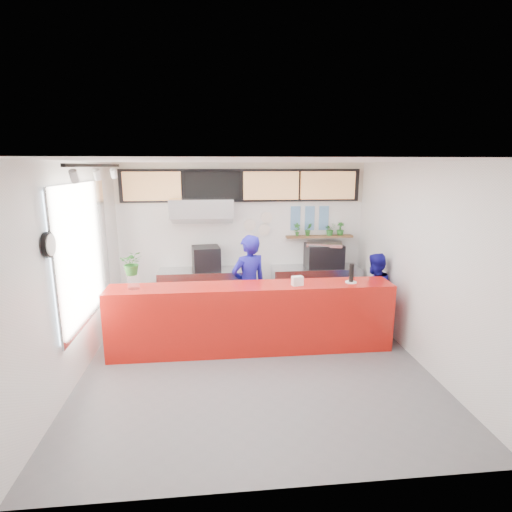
% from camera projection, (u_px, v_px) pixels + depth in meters
% --- Properties ---
extents(floor, '(5.00, 5.00, 0.00)m').
position_uv_depth(floor, '(254.00, 361.00, 6.14)').
color(floor, slate).
rests_on(floor, ground).
extents(ceiling, '(5.00, 5.00, 0.00)m').
position_uv_depth(ceiling, '(254.00, 161.00, 5.47)').
color(ceiling, silver).
extents(wall_back, '(5.00, 0.00, 5.00)m').
position_uv_depth(wall_back, '(242.00, 237.00, 8.23)').
color(wall_back, white).
rests_on(wall_back, ground).
extents(wall_left, '(0.00, 5.00, 5.00)m').
position_uv_depth(wall_left, '(76.00, 271.00, 5.56)').
color(wall_left, white).
rests_on(wall_left, ground).
extents(wall_right, '(0.00, 5.00, 5.00)m').
position_uv_depth(wall_right, '(418.00, 263.00, 6.05)').
color(wall_right, white).
rests_on(wall_right, ground).
extents(service_counter, '(4.50, 0.60, 1.10)m').
position_uv_depth(service_counter, '(252.00, 318.00, 6.40)').
color(service_counter, red).
rests_on(service_counter, ground).
extents(cream_band, '(5.00, 0.02, 0.80)m').
position_uv_depth(cream_band, '(242.00, 183.00, 7.98)').
color(cream_band, beige).
rests_on(cream_band, wall_back).
extents(prep_bench, '(1.80, 0.60, 0.90)m').
position_uv_depth(prep_bench, '(204.00, 291.00, 8.09)').
color(prep_bench, '#B2B5BA').
rests_on(prep_bench, ground).
extents(panini_oven, '(0.59, 0.59, 0.47)m').
position_uv_depth(panini_oven, '(206.00, 258.00, 7.95)').
color(panini_oven, black).
rests_on(panini_oven, prep_bench).
extents(extraction_hood, '(1.20, 0.70, 0.35)m').
position_uv_depth(extraction_hood, '(202.00, 208.00, 7.67)').
color(extraction_hood, '#B2B5BA').
rests_on(extraction_hood, ceiling).
extents(hood_lip, '(1.20, 0.69, 0.31)m').
position_uv_depth(hood_lip, '(202.00, 218.00, 7.71)').
color(hood_lip, '#B2B5BA').
rests_on(hood_lip, ceiling).
extents(right_bench, '(1.80, 0.60, 0.90)m').
position_uv_depth(right_bench, '(315.00, 288.00, 8.32)').
color(right_bench, '#B2B5BA').
rests_on(right_bench, ground).
extents(espresso_machine, '(0.74, 0.53, 0.47)m').
position_uv_depth(espresso_machine, '(324.00, 256.00, 8.18)').
color(espresso_machine, black).
rests_on(espresso_machine, right_bench).
extents(espresso_tray, '(0.81, 0.66, 0.06)m').
position_uv_depth(espresso_tray, '(324.00, 244.00, 8.13)').
color(espresso_tray, silver).
rests_on(espresso_tray, espresso_machine).
extents(herb_shelf, '(1.40, 0.18, 0.04)m').
position_uv_depth(herb_shelf, '(319.00, 236.00, 8.29)').
color(herb_shelf, brown).
rests_on(herb_shelf, wall_back).
extents(menu_board_far_left, '(1.10, 0.10, 0.55)m').
position_uv_depth(menu_board_far_left, '(152.00, 186.00, 7.71)').
color(menu_board_far_left, tan).
rests_on(menu_board_far_left, wall_back).
extents(menu_board_mid_left, '(1.10, 0.10, 0.55)m').
position_uv_depth(menu_board_mid_left, '(212.00, 186.00, 7.83)').
color(menu_board_mid_left, black).
rests_on(menu_board_mid_left, wall_back).
extents(menu_board_mid_right, '(1.10, 0.10, 0.55)m').
position_uv_depth(menu_board_mid_right, '(271.00, 186.00, 7.94)').
color(menu_board_mid_right, tan).
rests_on(menu_board_mid_right, wall_back).
extents(menu_board_far_right, '(1.10, 0.10, 0.55)m').
position_uv_depth(menu_board_far_right, '(328.00, 185.00, 8.05)').
color(menu_board_far_right, tan).
rests_on(menu_board_far_right, wall_back).
extents(soffit, '(4.80, 0.04, 0.65)m').
position_uv_depth(soffit, '(242.00, 186.00, 7.96)').
color(soffit, black).
rests_on(soffit, wall_back).
extents(window_pane, '(0.04, 2.20, 1.90)m').
position_uv_depth(window_pane, '(83.00, 253.00, 5.81)').
color(window_pane, silver).
rests_on(window_pane, wall_left).
extents(window_frame, '(0.03, 2.30, 2.00)m').
position_uv_depth(window_frame, '(85.00, 253.00, 5.81)').
color(window_frame, '#B2B5BA').
rests_on(window_frame, wall_left).
extents(wall_clock_rim, '(0.05, 0.30, 0.30)m').
position_uv_depth(wall_clock_rim, '(48.00, 245.00, 4.57)').
color(wall_clock_rim, black).
rests_on(wall_clock_rim, wall_left).
extents(wall_clock_face, '(0.02, 0.26, 0.26)m').
position_uv_depth(wall_clock_face, '(51.00, 245.00, 4.57)').
color(wall_clock_face, white).
rests_on(wall_clock_face, wall_left).
extents(track_rail, '(0.05, 2.40, 0.04)m').
position_uv_depth(track_rail, '(96.00, 165.00, 5.28)').
color(track_rail, black).
rests_on(track_rail, ceiling).
extents(dec_plate_a, '(0.24, 0.03, 0.24)m').
position_uv_depth(dec_plate_a, '(250.00, 225.00, 8.16)').
color(dec_plate_a, silver).
rests_on(dec_plate_a, wall_back).
extents(dec_plate_b, '(0.24, 0.03, 0.24)m').
position_uv_depth(dec_plate_b, '(264.00, 230.00, 8.21)').
color(dec_plate_b, silver).
rests_on(dec_plate_b, wall_back).
extents(dec_plate_c, '(0.24, 0.03, 0.24)m').
position_uv_depth(dec_plate_c, '(250.00, 240.00, 8.23)').
color(dec_plate_c, silver).
rests_on(dec_plate_c, wall_back).
extents(dec_plate_d, '(0.24, 0.03, 0.24)m').
position_uv_depth(dec_plate_d, '(267.00, 218.00, 8.16)').
color(dec_plate_d, silver).
rests_on(dec_plate_d, wall_back).
extents(photo_frame_a, '(0.20, 0.02, 0.25)m').
position_uv_depth(photo_frame_a, '(296.00, 212.00, 8.21)').
color(photo_frame_a, '#598CBF').
rests_on(photo_frame_a, wall_back).
extents(photo_frame_b, '(0.20, 0.02, 0.25)m').
position_uv_depth(photo_frame_b, '(310.00, 212.00, 8.24)').
color(photo_frame_b, '#598CBF').
rests_on(photo_frame_b, wall_back).
extents(photo_frame_c, '(0.20, 0.02, 0.25)m').
position_uv_depth(photo_frame_c, '(324.00, 212.00, 8.27)').
color(photo_frame_c, '#598CBF').
rests_on(photo_frame_c, wall_back).
extents(photo_frame_d, '(0.20, 0.02, 0.25)m').
position_uv_depth(photo_frame_d, '(295.00, 224.00, 8.27)').
color(photo_frame_d, '#598CBF').
rests_on(photo_frame_d, wall_back).
extents(photo_frame_e, '(0.20, 0.02, 0.25)m').
position_uv_depth(photo_frame_e, '(309.00, 224.00, 8.30)').
color(photo_frame_e, '#598CBF').
rests_on(photo_frame_e, wall_back).
extents(photo_frame_f, '(0.20, 0.02, 0.25)m').
position_uv_depth(photo_frame_f, '(324.00, 224.00, 8.32)').
color(photo_frame_f, '#598CBF').
rests_on(photo_frame_f, wall_back).
extents(staff_center, '(0.77, 0.66, 1.79)m').
position_uv_depth(staff_center, '(249.00, 286.00, 6.95)').
color(staff_center, '#191596').
rests_on(staff_center, ground).
extents(staff_right, '(0.88, 0.83, 1.44)m').
position_uv_depth(staff_right, '(374.00, 293.00, 7.12)').
color(staff_right, '#191596').
rests_on(staff_right, ground).
extents(herb_a, '(0.15, 0.11, 0.27)m').
position_uv_depth(herb_a, '(297.00, 229.00, 8.21)').
color(herb_a, '#296D26').
rests_on(herb_a, herb_shelf).
extents(herb_b, '(0.16, 0.13, 0.26)m').
position_uv_depth(herb_b, '(308.00, 229.00, 8.24)').
color(herb_b, '#296D26').
rests_on(herb_b, herb_shelf).
extents(herb_c, '(0.29, 0.28, 0.26)m').
position_uv_depth(herb_c, '(330.00, 229.00, 8.28)').
color(herb_c, '#296D26').
rests_on(herb_c, herb_shelf).
extents(herb_d, '(0.17, 0.16, 0.27)m').
position_uv_depth(herb_d, '(340.00, 229.00, 8.30)').
color(herb_d, '#296D26').
rests_on(herb_d, herb_shelf).
extents(glass_vase, '(0.23, 0.23, 0.22)m').
position_uv_depth(glass_vase, '(133.00, 282.00, 6.07)').
color(glass_vase, white).
rests_on(glass_vase, service_counter).
extents(basil_vase, '(0.37, 0.33, 0.38)m').
position_uv_depth(basil_vase, '(132.00, 263.00, 6.00)').
color(basil_vase, '#296D26').
rests_on(basil_vase, glass_vase).
extents(napkin_holder, '(0.19, 0.14, 0.15)m').
position_uv_depth(napkin_holder, '(297.00, 281.00, 6.25)').
color(napkin_holder, white).
rests_on(napkin_holder, service_counter).
extents(white_plate, '(0.20, 0.20, 0.01)m').
position_uv_depth(white_plate, '(351.00, 282.00, 6.42)').
color(white_plate, white).
rests_on(white_plate, service_counter).
extents(pepper_mill, '(0.08, 0.08, 0.29)m').
position_uv_depth(pepper_mill, '(351.00, 273.00, 6.38)').
color(pepper_mill, black).
rests_on(pepper_mill, white_plate).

